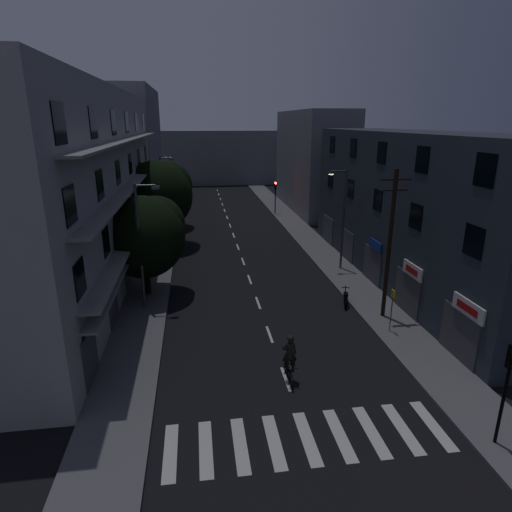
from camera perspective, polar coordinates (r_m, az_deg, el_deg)
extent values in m
plane|color=black|center=(42.04, -2.51, 1.40)|extent=(160.00, 160.00, 0.00)
cube|color=#565659|center=(42.00, -12.74, 1.06)|extent=(3.00, 90.00, 0.15)
cube|color=#565659|center=(43.36, 7.41, 1.87)|extent=(3.00, 90.00, 0.15)
cube|color=beige|center=(17.68, -11.34, -24.25)|extent=(0.50, 3.00, 0.01)
cube|color=beige|center=(17.63, -6.72, -24.12)|extent=(0.50, 3.00, 0.01)
cube|color=beige|center=(17.67, -2.11, -23.86)|extent=(0.50, 3.00, 0.01)
cube|color=beige|center=(17.82, 2.43, -23.46)|extent=(0.50, 3.00, 0.01)
cube|color=beige|center=(18.05, 6.84, -22.95)|extent=(0.50, 3.00, 0.01)
cube|color=beige|center=(18.37, 11.08, -22.34)|extent=(0.50, 3.00, 0.01)
cube|color=beige|center=(18.78, 15.12, -21.64)|extent=(0.50, 3.00, 0.01)
cube|color=beige|center=(19.27, 18.93, -20.89)|extent=(0.50, 3.00, 0.01)
cube|color=beige|center=(19.83, 22.50, -20.11)|extent=(0.50, 3.00, 0.01)
cube|color=beige|center=(21.15, 3.99, -16.04)|extent=(0.15, 2.00, 0.01)
cube|color=beige|center=(24.95, 1.82, -10.39)|extent=(0.15, 2.00, 0.01)
cube|color=beige|center=(28.95, 0.28, -6.26)|extent=(0.15, 2.00, 0.01)
cube|color=beige|center=(33.07, -0.86, -3.14)|extent=(0.15, 2.00, 0.01)
cube|color=beige|center=(37.29, -1.74, -0.71)|extent=(0.15, 2.00, 0.01)
cube|color=beige|center=(41.56, -2.44, 1.21)|extent=(0.15, 2.00, 0.01)
cube|color=beige|center=(45.88, -3.01, 2.78)|extent=(0.15, 2.00, 0.01)
cube|color=beige|center=(50.23, -3.48, 4.07)|extent=(0.15, 2.00, 0.01)
cube|color=beige|center=(54.60, -3.87, 5.16)|extent=(0.15, 2.00, 0.01)
cube|color=beige|center=(58.99, -4.21, 6.09)|extent=(0.15, 2.00, 0.01)
cube|color=beige|center=(63.40, -4.51, 6.89)|extent=(0.15, 2.00, 0.01)
cube|color=beige|center=(67.82, -4.76, 7.58)|extent=(0.15, 2.00, 0.01)
cube|color=beige|center=(72.25, -4.99, 8.19)|extent=(0.15, 2.00, 0.01)
cube|color=beige|center=(76.69, -5.19, 8.73)|extent=(0.15, 2.00, 0.01)
cube|color=#9D9D98|center=(34.49, -21.91, 8.49)|extent=(6.00, 36.00, 14.00)
cube|color=black|center=(21.24, -21.43, -10.93)|extent=(0.06, 1.60, 1.60)
cube|color=black|center=(26.56, -18.66, -4.82)|extent=(0.06, 1.60, 1.60)
cube|color=black|center=(32.12, -16.86, -0.79)|extent=(0.06, 1.60, 1.60)
cube|color=black|center=(37.81, -15.60, 2.05)|extent=(0.06, 1.60, 1.60)
cube|color=black|center=(43.59, -14.67, 4.14)|extent=(0.06, 1.60, 1.60)
cube|color=black|center=(49.42, -13.95, 5.73)|extent=(0.06, 1.60, 1.60)
cube|color=black|center=(19.98, -22.44, -2.80)|extent=(0.06, 1.60, 1.60)
cube|color=black|center=(25.56, -19.35, 1.83)|extent=(0.06, 1.60, 1.60)
cube|color=black|center=(31.30, -17.37, 4.78)|extent=(0.06, 1.60, 1.60)
cube|color=black|center=(37.12, -16.00, 6.81)|extent=(0.06, 1.60, 1.60)
cube|color=black|center=(42.99, -15.00, 8.29)|extent=(0.06, 1.60, 1.60)
cube|color=black|center=(48.90, -14.23, 9.40)|extent=(0.06, 1.60, 1.60)
cube|color=black|center=(19.18, -23.55, 6.21)|extent=(0.06, 1.60, 1.60)
cube|color=black|center=(24.94, -20.09, 8.92)|extent=(0.06, 1.60, 1.60)
cube|color=black|center=(30.80, -17.92, 10.59)|extent=(0.06, 1.60, 1.60)
cube|color=black|center=(36.70, -16.43, 11.72)|extent=(0.06, 1.60, 1.60)
cube|color=black|center=(42.63, -15.34, 12.53)|extent=(0.06, 1.60, 1.60)
cube|color=black|center=(48.57, -14.52, 13.14)|extent=(0.06, 1.60, 1.60)
cube|color=black|center=(18.89, -24.77, 15.75)|extent=(0.06, 1.60, 1.60)
cube|color=black|center=(24.72, -20.90, 16.25)|extent=(0.06, 1.60, 1.60)
cube|color=black|center=(30.62, -18.50, 16.53)|extent=(0.06, 1.60, 1.60)
cube|color=black|center=(36.55, -16.87, 16.70)|extent=(0.06, 1.60, 1.60)
cube|color=black|center=(42.50, -15.70, 16.82)|extent=(0.06, 1.60, 1.60)
cube|color=black|center=(48.46, -14.82, 16.90)|extent=(0.06, 1.60, 1.60)
cube|color=gray|center=(34.39, -15.67, 3.97)|extent=(1.00, 32.40, 0.12)
cube|color=gray|center=(33.81, -16.11, 9.25)|extent=(1.00, 32.40, 0.12)
cube|color=gray|center=(33.54, -16.59, 14.65)|extent=(1.00, 32.40, 0.12)
cube|color=gray|center=(34.61, -15.71, 2.52)|extent=(0.80, 32.40, 0.12)
cube|color=#424247|center=(21.51, -21.22, -12.34)|extent=(0.06, 2.40, 2.40)
cube|color=#424247|center=(26.78, -18.51, -6.01)|extent=(0.06, 2.40, 2.40)
cube|color=#424247|center=(32.30, -16.75, -1.79)|extent=(0.06, 2.40, 2.40)
cube|color=#424247|center=(37.97, -15.51, 1.18)|extent=(0.06, 2.40, 2.40)
cube|color=#424247|center=(43.73, -14.60, 3.37)|extent=(0.06, 2.40, 2.40)
cube|color=#424247|center=(49.54, -13.89, 5.06)|extent=(0.06, 2.40, 2.40)
cube|color=#2C323C|center=(33.81, 20.17, 5.93)|extent=(6.00, 28.00, 11.00)
cube|color=black|center=(22.53, 27.03, 1.76)|extent=(0.06, 1.40, 1.50)
cube|color=black|center=(27.06, 20.53, 4.95)|extent=(0.06, 1.40, 1.50)
cube|color=black|center=(31.90, 15.91, 7.16)|extent=(0.06, 1.40, 1.50)
cube|color=black|center=(36.93, 12.50, 8.75)|extent=(0.06, 1.40, 1.50)
cube|color=black|center=(42.07, 9.90, 9.94)|extent=(0.06, 1.40, 1.50)
cube|color=black|center=(21.97, 28.22, 10.06)|extent=(0.06, 1.40, 1.50)
cube|color=black|center=(26.60, 21.30, 11.89)|extent=(0.06, 1.40, 1.50)
cube|color=black|center=(31.51, 16.42, 13.06)|extent=(0.06, 1.40, 1.50)
cube|color=black|center=(36.59, 12.85, 13.86)|extent=(0.06, 1.40, 1.50)
cube|color=black|center=(41.78, 10.14, 14.43)|extent=(0.06, 1.40, 1.50)
cube|color=#424247|center=(24.17, 25.39, -9.48)|extent=(0.06, 3.00, 2.60)
cube|color=#424247|center=(28.44, 19.46, -4.71)|extent=(0.06, 3.00, 2.60)
cube|color=#424247|center=(33.08, 15.19, -1.20)|extent=(0.06, 3.00, 2.60)
cube|color=#424247|center=(37.95, 12.00, 1.43)|extent=(0.06, 3.00, 2.60)
cube|color=#424247|center=(42.97, 9.55, 3.46)|extent=(0.06, 3.00, 2.60)
cube|color=silver|center=(23.08, 26.46, -6.25)|extent=(0.12, 2.40, 0.80)
cube|color=#B21414|center=(23.04, 26.29, -6.27)|extent=(0.02, 1.60, 0.36)
cube|color=silver|center=(27.43, 20.16, -1.82)|extent=(0.12, 2.20, 0.80)
cube|color=#B21414|center=(27.39, 20.01, -1.83)|extent=(0.02, 1.40, 0.36)
cube|color=navy|center=(32.13, 15.66, 1.38)|extent=(0.12, 2.00, 0.70)
cube|color=slate|center=(63.82, -15.87, 13.60)|extent=(6.00, 20.00, 16.00)
cube|color=slate|center=(59.58, 7.54, 12.42)|extent=(6.00, 20.00, 13.00)
cube|color=slate|center=(85.54, -5.64, 12.99)|extent=(24.00, 8.00, 10.00)
cylinder|color=black|center=(30.38, -14.43, -1.60)|extent=(0.44, 0.44, 3.72)
sphere|color=black|center=(29.75, -14.75, 2.46)|extent=(5.58, 5.58, 5.58)
sphere|color=black|center=(30.17, -13.14, 4.15)|extent=(3.90, 3.90, 3.90)
sphere|color=black|center=(29.20, -16.29, 2.90)|extent=(3.62, 3.62, 3.62)
cylinder|color=black|center=(42.05, -12.79, 4.27)|extent=(0.44, 0.44, 4.39)
sphere|color=black|center=(41.54, -13.03, 7.81)|extent=(6.60, 6.60, 6.60)
sphere|color=black|center=(42.16, -11.67, 9.17)|extent=(4.62, 4.62, 4.62)
sphere|color=black|center=(40.89, -14.31, 8.27)|extent=(4.29, 4.29, 4.29)
cylinder|color=black|center=(49.64, -12.32, 6.07)|extent=(0.44, 0.44, 3.99)
sphere|color=black|center=(49.23, -12.50, 8.80)|extent=(5.96, 5.96, 5.96)
sphere|color=black|center=(49.81, -11.46, 9.83)|extent=(4.17, 4.17, 4.17)
sphere|color=black|center=(48.64, -13.47, 9.16)|extent=(3.87, 3.87, 3.87)
cylinder|color=black|center=(18.84, 29.96, -16.93)|extent=(0.12, 0.12, 3.20)
cube|color=black|center=(17.85, 30.97, -11.42)|extent=(0.28, 0.22, 0.90)
cylinder|color=black|center=(55.87, 2.58, 7.29)|extent=(0.12, 0.12, 3.20)
cube|color=black|center=(55.54, 2.61, 9.38)|extent=(0.28, 0.22, 0.90)
sphere|color=#FF0C05|center=(55.35, 2.64, 9.69)|extent=(0.22, 0.22, 0.22)
sphere|color=#3F330C|center=(55.39, 2.64, 9.38)|extent=(0.22, 0.22, 0.22)
sphere|color=black|center=(55.44, 2.63, 9.08)|extent=(0.22, 0.22, 0.22)
cylinder|color=black|center=(55.11, -10.88, 6.86)|extent=(0.12, 0.12, 3.20)
cube|color=black|center=(54.78, -11.00, 8.96)|extent=(0.28, 0.22, 0.90)
sphere|color=black|center=(54.58, -11.03, 9.28)|extent=(0.22, 0.22, 0.22)
sphere|color=#3F330C|center=(54.63, -11.01, 8.97)|extent=(0.22, 0.22, 0.22)
sphere|color=#0CFF26|center=(54.67, -10.99, 8.66)|extent=(0.22, 0.22, 0.22)
cylinder|color=#5C5E64|center=(27.44, -15.20, 0.97)|extent=(0.18, 0.18, 8.00)
cylinder|color=#5C5E64|center=(26.56, -14.58, 9.12)|extent=(1.20, 0.10, 0.10)
cube|color=#5C5E64|center=(26.52, -13.25, 8.88)|extent=(0.45, 0.25, 0.18)
cube|color=#4C4C4C|center=(26.54, -13.24, 8.66)|extent=(0.35, 0.18, 0.04)
cylinder|color=#53555A|center=(34.78, 11.55, 4.68)|extent=(0.18, 0.18, 8.00)
cylinder|color=#53555A|center=(33.95, 10.99, 11.09)|extent=(1.20, 0.10, 0.10)
cube|color=#53555A|center=(33.78, 9.99, 10.85)|extent=(0.45, 0.25, 0.18)
cube|color=#FFD88C|center=(33.79, 9.98, 10.69)|extent=(0.35, 0.18, 0.04)
cylinder|color=slate|center=(47.05, -12.38, 7.93)|extent=(0.18, 0.18, 8.00)
cylinder|color=slate|center=(46.54, -11.95, 12.71)|extent=(1.20, 0.10, 0.10)
cube|color=slate|center=(46.52, -11.18, 12.56)|extent=(0.45, 0.25, 0.18)
cube|color=#4C4C4C|center=(46.53, -11.18, 12.44)|extent=(0.35, 0.18, 0.04)
cylinder|color=black|center=(26.44, 17.35, 1.29)|extent=(0.24, 0.24, 9.00)
cube|color=black|center=(25.67, 18.14, 9.67)|extent=(1.80, 0.10, 0.10)
cube|color=black|center=(25.75, 18.01, 8.35)|extent=(1.50, 0.10, 0.10)
cylinder|color=#595B60|center=(25.63, 17.60, -7.00)|extent=(0.06, 0.06, 2.50)
cube|color=yellow|center=(25.22, 17.82, -4.83)|extent=(0.05, 0.35, 0.45)
torus|color=black|center=(28.54, 11.87, -6.39)|extent=(0.30, 0.69, 0.68)
torus|color=black|center=(29.60, 11.77, -5.49)|extent=(0.30, 0.69, 0.68)
cube|color=black|center=(28.95, 11.86, -5.37)|extent=(0.54, 1.09, 0.34)
cube|color=black|center=(28.72, 11.90, -5.02)|extent=(0.41, 0.50, 0.10)
cylinder|color=black|center=(29.39, 11.83, -4.74)|extent=(0.18, 0.42, 0.81)
cube|color=black|center=(29.38, 11.86, -4.15)|extent=(0.52, 0.19, 0.04)
imported|color=black|center=(20.79, 4.42, -15.09)|extent=(0.70, 1.90, 0.99)
imported|color=black|center=(20.30, 4.49, -12.84)|extent=(0.70, 0.47, 1.89)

